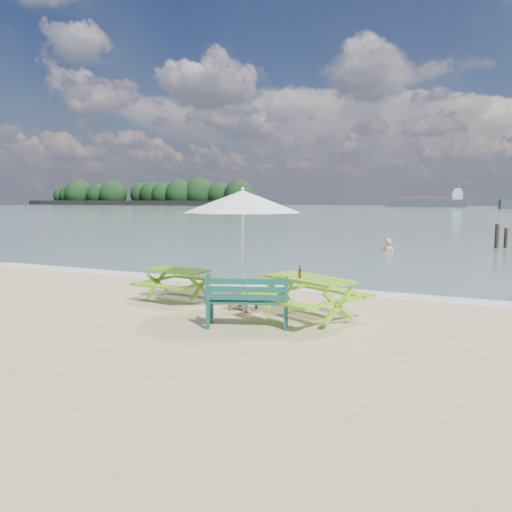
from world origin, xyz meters
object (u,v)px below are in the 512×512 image
at_px(picnic_table_left, 178,285).
at_px(side_table, 243,302).
at_px(picnic_table_right, 308,299).
at_px(patio_umbrella, 243,201).
at_px(park_bench, 248,311).
at_px(swimmer, 388,258).
at_px(beer_bottle, 300,274).

xyz_separation_m(picnic_table_left, side_table, (1.89, -0.38, -0.17)).
relative_size(picnic_table_right, patio_umbrella, 0.90).
distance_m(park_bench, side_table, 1.43).
height_order(picnic_table_left, swimmer, picnic_table_left).
xyz_separation_m(side_table, swimmer, (0.55, 13.59, -0.51)).
height_order(park_bench, swimmer, park_bench).
bearing_deg(beer_bottle, side_table, 165.44).
height_order(picnic_table_right, park_bench, park_bench).
bearing_deg(side_table, patio_umbrella, 0.00).
distance_m(park_bench, swimmer, 14.84).
xyz_separation_m(park_bench, swimmer, (-0.16, 14.83, -0.63)).
xyz_separation_m(picnic_table_left, swimmer, (2.44, 13.22, -0.68)).
bearing_deg(side_table, picnic_table_left, 168.76).
xyz_separation_m(picnic_table_left, picnic_table_right, (3.43, -0.63, 0.06)).
bearing_deg(picnic_table_right, side_table, 170.68).
bearing_deg(side_table, swimmer, 87.67).
relative_size(picnic_table_left, patio_umbrella, 0.64).
height_order(picnic_table_left, picnic_table_right, picnic_table_right).
bearing_deg(beer_bottle, park_bench, -128.34).
xyz_separation_m(picnic_table_left, beer_bottle, (3.29, -0.74, 0.57)).
xyz_separation_m(picnic_table_right, swimmer, (-0.99, 13.84, -0.74)).
xyz_separation_m(picnic_table_right, park_bench, (-0.83, -0.98, -0.11)).
distance_m(patio_umbrella, swimmer, 13.85).
height_order(picnic_table_left, beer_bottle, beer_bottle).
bearing_deg(picnic_table_right, patio_umbrella, 170.68).
relative_size(patio_umbrella, beer_bottle, 11.36).
height_order(picnic_table_left, park_bench, park_bench).
relative_size(picnic_table_left, picnic_table_right, 0.71).
bearing_deg(beer_bottle, picnic_table_left, 167.33).
xyz_separation_m(picnic_table_right, side_table, (-1.54, 0.25, -0.23)).
xyz_separation_m(patio_umbrella, beer_bottle, (1.40, -0.36, -1.37)).
height_order(picnic_table_left, patio_umbrella, patio_umbrella).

